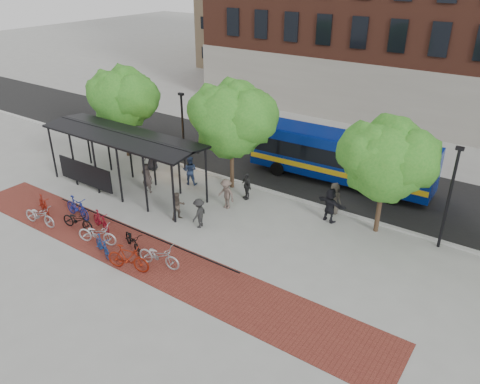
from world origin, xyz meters
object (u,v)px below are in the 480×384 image
Objects in this scene: bike_5 at (101,221)px; bike_6 at (97,234)px; pedestrian_6 at (334,198)px; pedestrian_9 at (199,213)px; bike_8 at (133,241)px; pedestrian_1 at (147,178)px; tree_c at (389,157)px; pedestrian_4 at (246,186)px; pedestrian_8 at (178,206)px; pedestrian_5 at (330,205)px; bus_shelter at (121,141)px; tree_b at (233,116)px; bike_3 at (77,207)px; lamp_post_left at (183,130)px; bike_9 at (128,258)px; pedestrian_0 at (151,156)px; pedestrian_3 at (226,194)px; bike_7 at (102,246)px; bus at (340,155)px; bike_4 at (78,220)px; bike_1 at (44,205)px; lamp_post_right at (449,196)px; pedestrian_2 at (190,170)px; tree_a at (123,96)px; bike_2 at (40,215)px; bike_10 at (159,256)px.

bike_5 is 0.82× the size of bike_6.
pedestrian_9 is (-5.04, -5.30, -0.09)m from pedestrian_6.
bike_8 is 1.03× the size of pedestrian_1.
bike_5 is (-11.69, -7.90, -3.55)m from tree_c.
pedestrian_8 is (-1.63, -4.02, -0.03)m from pedestrian_4.
pedestrian_6 is (6.30, 8.75, 0.39)m from bike_8.
pedestrian_5 reaches higher than pedestrian_8.
tree_b is (5.23, 3.83, 1.46)m from bus_shelter.
lamp_post_left is at bearing 0.57° from bike_3.
bike_8 is at bearing -84.13° from bike_5.
lamp_post_left is at bearing -162.44° from pedestrian_4.
bike_3 is at bearing 58.14° from bike_9.
bike_5 is at bearing -78.46° from pedestrian_0.
pedestrian_6 is (-0.19, 0.94, -0.05)m from pedestrian_5.
bike_9 is at bearing -120.82° from bike_6.
bike_8 is 1.09× the size of pedestrian_3.
bike_7 is 0.87× the size of pedestrian_5.
bus_shelter is 7.67m from pedestrian_4.
bus is 15.44m from bike_3.
bike_4 is at bearing -123.33° from bike_3.
pedestrian_4 reaches higher than bike_7.
bike_1 is at bearing -107.84° from pedestrian_4.
pedestrian_5 is at bearing 124.03° from pedestrian_9.
pedestrian_9 is at bearing -59.07° from bike_3.
bus_shelter reaches higher than bike_6.
bike_3 is at bearing -154.19° from lamp_post_right.
bike_4 is 2.99m from bike_7.
pedestrian_6 is (8.76, 1.62, -0.02)m from pedestrian_2.
bike_8 is at bearing -64.33° from lamp_post_left.
tree_a is 3.26× the size of bike_8.
bike_3 is 1.25× the size of pedestrian_9.
bus_shelter is 5.78× the size of pedestrian_1.
tree_a is at bearing -44.43° from pedestrian_1.
tree_b is 6.09m from pedestrian_8.
pedestrian_5 reaches higher than pedestrian_1.
bike_4 is at bearing -125.90° from bus.
pedestrian_0 is (-0.28, 8.49, 0.42)m from bike_2.
tree_c is 17.76m from bike_2.
pedestrian_9 is at bearing 4.30° from bike_8.
lamp_post_left is 8.57m from bike_5.
pedestrian_2 is (-3.50, 8.37, 0.28)m from bike_9.
tree_c is 2.81× the size of bike_10.
tree_a is 7.08m from pedestrian_1.
pedestrian_3 is (7.77, 6.10, 0.36)m from bike_1.
tree_b is 1.26× the size of lamp_post_left.
bike_8 is at bearing 64.62° from pedestrian_5.
pedestrian_1 is at bearing -33.55° from tree_a.
bike_3 is (-16.59, -8.02, -2.15)m from lamp_post_right.
bus_shelter is 2.07× the size of lamp_post_left.
bike_9 is at bearing -129.77° from tree_c.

